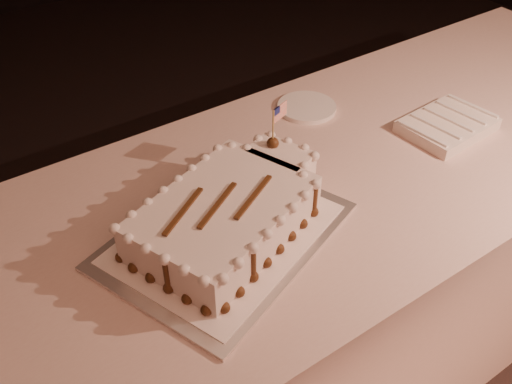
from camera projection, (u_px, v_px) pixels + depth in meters
banquet_table at (317, 275)px, 1.61m from camera, size 2.40×0.80×0.75m
cake_board at (225, 235)px, 1.19m from camera, size 0.58×0.51×0.01m
doily at (225, 233)px, 1.19m from camera, size 0.52×0.46×0.00m
sheet_cake at (231, 211)px, 1.18m from camera, size 0.48×0.36×0.18m
napkin_stack at (447, 125)px, 1.49m from camera, size 0.24×0.18×0.04m
side_plate at (307, 107)px, 1.58m from camera, size 0.16×0.16×0.01m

